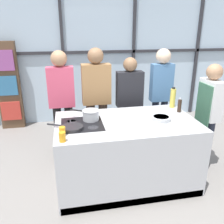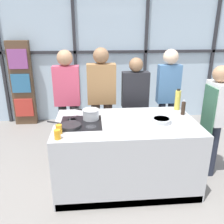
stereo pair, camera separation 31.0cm
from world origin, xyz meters
name	(u,v)px [view 2 (the right image)]	position (x,y,z in m)	size (l,w,h in m)	color
ground_plane	(125,180)	(0.00, 0.00, 0.00)	(18.00, 18.00, 0.00)	gray
back_window_wall	(111,58)	(0.00, 2.48, 1.40)	(6.40, 0.10, 2.80)	silver
bookshelf	(22,84)	(-1.91, 2.29, 0.90)	(0.45, 0.19, 1.79)	brown
demo_island	(125,152)	(0.00, 0.00, 0.45)	(1.83, 1.07, 0.90)	#B7BABF
chef	(214,115)	(1.26, 0.14, 0.90)	(0.22, 0.40, 1.59)	#232838
spectator_far_left	(67,96)	(-0.82, 0.89, 1.01)	(0.40, 0.24, 1.73)	black
spectator_center_left	(102,96)	(-0.27, 0.89, 1.01)	(0.45, 0.25, 1.76)	#47382D
spectator_center_right	(135,100)	(0.27, 0.89, 0.91)	(0.43, 0.22, 1.61)	black
spectator_far_right	(168,93)	(0.82, 0.89, 1.03)	(0.36, 0.24, 1.73)	#232838
frying_pan	(70,126)	(-0.71, -0.12, 0.93)	(0.43, 0.29, 0.04)	#232326
saucepan	(91,114)	(-0.45, 0.13, 0.98)	(0.37, 0.27, 0.13)	silver
white_plate	(169,131)	(0.45, -0.36, 0.91)	(0.24, 0.24, 0.01)	white
mixing_bowl	(161,120)	(0.45, -0.07, 0.94)	(0.25, 0.25, 0.06)	silver
oil_bottle	(178,100)	(0.81, 0.40, 1.05)	(0.08, 0.08, 0.31)	#E0CC4C
pepper_grinder	(183,108)	(0.82, 0.19, 1.00)	(0.05, 0.05, 0.21)	#332319
juice_glass_near	(57,134)	(-0.81, -0.43, 0.96)	(0.07, 0.07, 0.11)	orange
juice_glass_far	(59,129)	(-0.81, -0.29, 0.96)	(0.07, 0.07, 0.11)	orange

